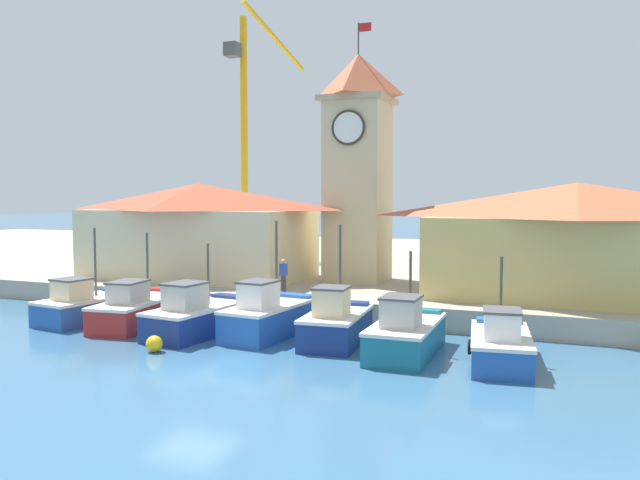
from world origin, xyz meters
name	(u,v)px	position (x,y,z in m)	size (l,w,h in m)	color
ground_plane	(192,372)	(0.00, 0.00, 0.00)	(300.00, 300.00, 0.00)	#386689
quay_wharf	(406,265)	(0.00, 28.41, 0.50)	(120.00, 40.00, 1.01)	#A89E89
fishing_boat_far_left	(86,306)	(-8.73, 5.00, 0.70)	(2.77, 4.56, 4.13)	#2356A8
fishing_boat_left_outer	(139,309)	(-6.02, 5.21, 0.72)	(2.54, 5.44, 3.96)	#AD2823
fishing_boat_left_inner	(198,316)	(-2.71, 4.62, 0.75)	(2.57, 5.07, 3.61)	navy
fishing_boat_mid_left	(269,316)	(0.04, 5.38, 0.80)	(2.37, 4.77, 4.55)	#2356A8
fishing_boat_center	(336,323)	(2.93, 5.25, 0.77)	(2.30, 4.28, 4.46)	navy
fishing_boat_mid_right	(406,334)	(5.77, 4.58, 0.74)	(2.15, 4.71, 3.58)	#196B7F
fishing_boat_right_inner	(501,344)	(8.97, 4.49, 0.67)	(2.44, 4.58, 3.51)	#2356A8
clock_tower	(358,162)	(0.48, 15.29, 7.35)	(3.53, 3.53, 13.60)	beige
warehouse_left	(199,229)	(-8.26, 13.42, 3.68)	(12.39, 6.80, 5.24)	beige
warehouse_right	(576,240)	(11.31, 12.83, 3.62)	(13.00, 5.90, 5.12)	tan
port_crane_near	(246,161)	(-11.87, 25.84, 8.21)	(2.63, 9.67, 19.19)	#976E11
mooring_buoy	(154,344)	(-2.63, 1.63, 0.30)	(0.60, 0.60, 0.60)	gold
dock_worker_near_tower	(283,276)	(-1.27, 9.63, 1.85)	(0.34, 0.22, 1.62)	#33333D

